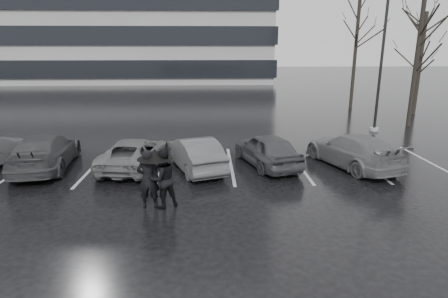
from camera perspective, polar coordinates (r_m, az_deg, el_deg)
ground at (r=13.03m, az=-0.95°, el=-5.85°), size 160.00×160.00×0.00m
car_main at (r=15.28m, az=6.54°, el=-0.07°), size 2.67×4.26×1.35m
car_west_a at (r=14.76m, az=-4.46°, el=-0.67°), size 2.63×4.19×1.30m
car_west_b at (r=15.33m, az=-13.45°, el=-0.63°), size 2.51×4.55×1.21m
car_west_c at (r=16.46m, az=-25.59°, el=-0.32°), size 2.52×4.98×1.39m
car_east at (r=15.97m, az=18.94°, el=-0.18°), size 3.26×4.95×1.33m
pedestrian_left at (r=11.37m, az=-11.47°, el=-4.53°), size 0.67×0.44×1.81m
pedestrian_right at (r=11.35m, az=-9.32°, el=-4.51°), size 1.09×1.02×1.79m
umbrella at (r=11.23m, az=-10.51°, el=-0.81°), size 1.06×1.06×1.80m
lamp_post at (r=22.90m, az=22.89°, el=12.45°), size 0.48×0.48×8.78m
stall_stripes at (r=15.40m, az=-4.16°, el=-2.51°), size 19.72×5.00×0.00m
tree_east at (r=25.34m, az=27.30°, el=12.09°), size 0.26×0.26×8.00m
tree_ne at (r=30.07m, az=27.68°, el=11.34°), size 0.26×0.26×7.00m
tree_north at (r=31.26m, az=19.37°, el=13.67°), size 0.26×0.26×8.50m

